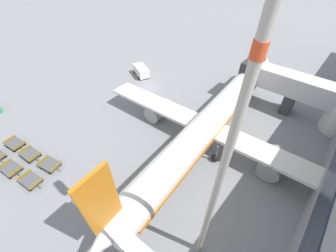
# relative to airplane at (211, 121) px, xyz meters

# --- Properties ---
(ground_plane) EXTENTS (500.00, 500.00, 0.00)m
(ground_plane) POSITION_rel_airplane_xyz_m (-16.37, 3.65, -3.34)
(ground_plane) COLOR gray
(jet_bridge) EXTENTS (18.42, 5.01, 6.76)m
(jet_bridge) POSITION_rel_airplane_xyz_m (8.40, 14.07, 0.73)
(jet_bridge) COLOR silver
(jet_bridge) RESTS_ON ground_plane
(airplane) EXTENTS (33.83, 41.92, 11.51)m
(airplane) POSITION_rel_airplane_xyz_m (0.00, 0.00, 0.00)
(airplane) COLOR white
(airplane) RESTS_ON ground_plane
(service_van) EXTENTS (4.77, 3.59, 1.98)m
(service_van) POSITION_rel_airplane_xyz_m (-20.90, 6.25, -2.26)
(service_van) COLOR white
(service_van) RESTS_ON ground_plane
(baggage_dolly_row_near_col_b) EXTENTS (3.24, 2.14, 0.92)m
(baggage_dolly_row_near_col_b) POSITION_rel_airplane_xyz_m (-15.26, -21.28, -2.86)
(baggage_dolly_row_near_col_b) COLOR #515459
(baggage_dolly_row_near_col_b) RESTS_ON ground_plane
(baggage_dolly_row_near_col_c) EXTENTS (3.24, 2.14, 0.92)m
(baggage_dolly_row_near_col_c) POSITION_rel_airplane_xyz_m (-11.70, -20.35, -2.86)
(baggage_dolly_row_near_col_c) COLOR #515459
(baggage_dolly_row_near_col_c) RESTS_ON ground_plane
(baggage_dolly_row_mid_a_col_a) EXTENTS (3.24, 2.16, 0.92)m
(baggage_dolly_row_mid_a_col_a) POSITION_rel_airplane_xyz_m (-19.42, -19.31, -2.86)
(baggage_dolly_row_mid_a_col_a) COLOR #515459
(baggage_dolly_row_mid_a_col_a) RESTS_ON ground_plane
(baggage_dolly_row_mid_a_col_b) EXTENTS (3.23, 2.07, 0.92)m
(baggage_dolly_row_mid_a_col_b) POSITION_rel_airplane_xyz_m (-15.83, -18.71, -2.86)
(baggage_dolly_row_mid_a_col_b) COLOR #515459
(baggage_dolly_row_mid_a_col_b) RESTS_ON ground_plane
(baggage_dolly_row_mid_a_col_c) EXTENTS (3.25, 2.26, 0.92)m
(baggage_dolly_row_mid_a_col_c) POSITION_rel_airplane_xyz_m (-12.26, -17.76, -2.86)
(baggage_dolly_row_mid_a_col_c) COLOR #515459
(baggage_dolly_row_mid_a_col_c) RESTS_ON ground_plane
(apron_light_mast) EXTENTS (2.00, 0.70, 24.36)m
(apron_light_mast) POSITION_rel_airplane_xyz_m (7.45, -13.07, 11.26)
(apron_light_mast) COLOR #ADA89E
(apron_light_mast) RESTS_ON ground_plane
(stand_guidance_stripe) EXTENTS (3.22, 34.13, 0.01)m
(stand_guidance_stripe) POSITION_rel_airplane_xyz_m (-1.17, -8.92, -3.34)
(stand_guidance_stripe) COLOR white
(stand_guidance_stripe) RESTS_ON ground_plane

